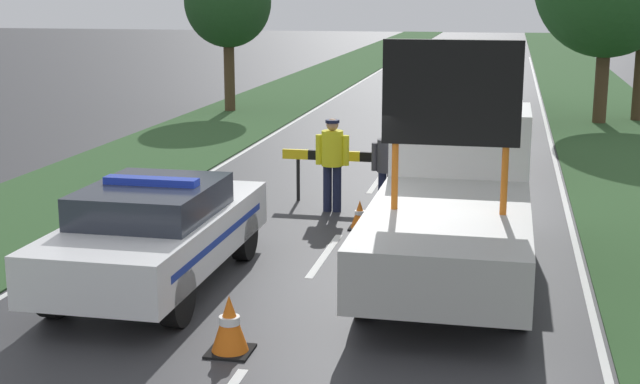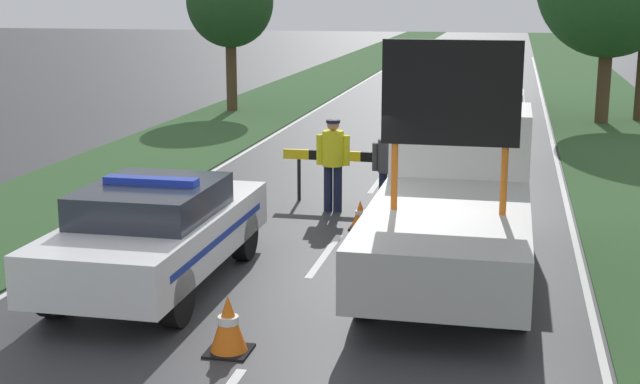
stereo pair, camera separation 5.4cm
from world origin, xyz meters
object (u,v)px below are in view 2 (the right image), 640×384
at_px(queued_car_van_white, 492,102).
at_px(queued_car_suv_grey, 488,83).
at_px(queued_car_wagon_maroon, 470,131).
at_px(pedestrian_civilian, 388,164).
at_px(traffic_cone_centre_front, 360,215).
at_px(police_car, 157,231).
at_px(roadside_tree_mid_left, 230,2).
at_px(traffic_cone_near_police, 427,191).
at_px(traffic_cone_near_truck, 228,324).
at_px(work_truck, 455,196).
at_px(road_barrier, 361,161).
at_px(police_officer, 333,157).

bearing_deg(queued_car_van_white, queued_car_suv_grey, -87.17).
relative_size(queued_car_wagon_maroon, queued_car_suv_grey, 0.99).
relative_size(pedestrian_civilian, traffic_cone_centre_front, 3.14).
bearing_deg(police_car, queued_car_suv_grey, 75.19).
xyz_separation_m(pedestrian_civilian, queued_car_suv_grey, (1.33, 17.14, -0.18)).
relative_size(traffic_cone_centre_front, roadside_tree_mid_left, 0.10).
distance_m(traffic_cone_near_police, traffic_cone_near_truck, 7.84).
bearing_deg(traffic_cone_centre_front, traffic_cone_near_truck, -95.64).
xyz_separation_m(traffic_cone_centre_front, queued_car_suv_grey, (1.64, 18.31, 0.52)).
distance_m(traffic_cone_near_police, queued_car_suv_grey, 16.36).
height_order(work_truck, queued_car_van_white, work_truck).
height_order(road_barrier, roadside_tree_mid_left, roadside_tree_mid_left).
xyz_separation_m(work_truck, road_barrier, (-2.06, 3.76, -0.24)).
xyz_separation_m(queued_car_wagon_maroon, queued_car_suv_grey, (0.07, 12.09, -0.07)).
height_order(police_car, queued_car_suv_grey, police_car).
distance_m(traffic_cone_near_police, queued_car_wagon_maroon, 4.33).
bearing_deg(traffic_cone_near_truck, traffic_cone_near_police, 78.61).
relative_size(police_officer, traffic_cone_near_truck, 2.55).
relative_size(police_officer, traffic_cone_near_police, 2.89).
relative_size(pedestrian_civilian, queued_car_suv_grey, 0.37).
height_order(road_barrier, queued_car_wagon_maroon, queued_car_wagon_maroon).
bearing_deg(traffic_cone_near_truck, road_barrier, 88.17).
relative_size(queued_car_van_white, queued_car_suv_grey, 1.02).
height_order(police_officer, traffic_cone_centre_front, police_officer).
distance_m(work_truck, queued_car_suv_grey, 20.16).
xyz_separation_m(police_officer, traffic_cone_near_police, (1.71, 0.79, -0.75)).
distance_m(traffic_cone_near_police, traffic_cone_centre_front, 2.19).
distance_m(work_truck, queued_car_wagon_maroon, 8.08).
relative_size(road_barrier, queued_car_suv_grey, 0.71).
relative_size(police_car, queued_car_van_white, 1.06).
height_order(traffic_cone_centre_front, queued_car_van_white, queued_car_van_white).
bearing_deg(traffic_cone_near_truck, queued_car_wagon_maroon, 79.86).
relative_size(work_truck, pedestrian_civilian, 3.77).
relative_size(police_car, queued_car_wagon_maroon, 1.10).
height_order(work_truck, police_officer, work_truck).
height_order(road_barrier, traffic_cone_near_truck, road_barrier).
bearing_deg(queued_car_wagon_maroon, traffic_cone_near_truck, 79.86).
xyz_separation_m(road_barrier, traffic_cone_near_police, (1.31, 0.05, -0.56)).
height_order(traffic_cone_near_truck, queued_car_suv_grey, queued_car_suv_grey).
height_order(police_officer, pedestrian_civilian, police_officer).
height_order(queued_car_wagon_maroon, queued_car_suv_grey, queued_car_wagon_maroon).
distance_m(pedestrian_civilian, traffic_cone_near_police, 1.23).
height_order(work_truck, traffic_cone_near_police, work_truck).
distance_m(police_officer, queued_car_wagon_maroon, 5.55).
bearing_deg(traffic_cone_near_truck, roadside_tree_mid_left, 107.60).
xyz_separation_m(police_officer, traffic_cone_centre_front, (0.72, -1.17, -0.80)).
xyz_separation_m(traffic_cone_centre_front, queued_car_van_white, (1.93, 12.46, 0.53)).
distance_m(queued_car_wagon_maroon, queued_car_van_white, 6.25).
bearing_deg(police_officer, traffic_cone_near_truck, 80.36).
height_order(road_barrier, traffic_cone_centre_front, road_barrier).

